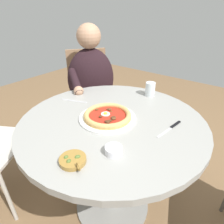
% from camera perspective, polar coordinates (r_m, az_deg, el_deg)
% --- Properties ---
extents(ground_plane, '(6.00, 6.00, 0.02)m').
position_cam_1_polar(ground_plane, '(1.57, 0.08, -25.79)').
color(ground_plane, brown).
extents(dining_table, '(1.01, 1.01, 0.73)m').
position_cam_1_polar(dining_table, '(1.14, 0.11, -8.29)').
color(dining_table, '#999993').
rests_on(dining_table, ground).
extents(pizza_on_plate, '(0.31, 0.31, 0.04)m').
position_cam_1_polar(pizza_on_plate, '(1.05, -1.34, -1.16)').
color(pizza_on_plate, white).
rests_on(pizza_on_plate, dining_table).
extents(water_glass, '(0.07, 0.07, 0.09)m').
position_cam_1_polar(water_glass, '(1.35, 11.23, 6.42)').
color(water_glass, silver).
rests_on(water_glass, dining_table).
extents(steak_knife, '(0.20, 0.04, 0.01)m').
position_cam_1_polar(steak_knife, '(1.04, 17.50, -4.15)').
color(steak_knife, silver).
rests_on(steak_knife, dining_table).
extents(ramekin_capers, '(0.08, 0.08, 0.03)m').
position_cam_1_polar(ramekin_capers, '(0.82, 0.51, -11.19)').
color(ramekin_capers, white).
rests_on(ramekin_capers, dining_table).
extents(olive_pan, '(0.11, 0.13, 0.04)m').
position_cam_1_polar(olive_pan, '(0.80, -11.54, -13.78)').
color(olive_pan, olive).
rests_on(olive_pan, dining_table).
extents(fork_utensil, '(0.07, 0.17, 0.00)m').
position_cam_1_polar(fork_utensil, '(1.28, -11.13, 3.29)').
color(fork_utensil, '#BCBCC1').
rests_on(fork_utensil, dining_table).
extents(diner_person, '(0.56, 0.43, 1.16)m').
position_cam_1_polar(diner_person, '(1.76, -5.93, 3.74)').
color(diner_person, '#282833').
rests_on(diner_person, ground).
extents(cafe_chair_diner, '(0.57, 0.57, 0.93)m').
position_cam_1_polar(cafe_chair_diner, '(1.88, -6.69, 6.37)').
color(cafe_chair_diner, '#957050').
rests_on(cafe_chair_diner, ground).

